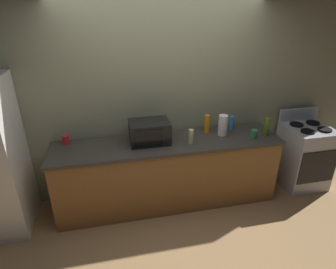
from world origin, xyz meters
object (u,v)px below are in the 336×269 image
(microwave, at_px, (149,132))
(paper_towel_roll, at_px, (223,125))
(mug_green, at_px, (254,134))
(mug_red, at_px, (66,140))
(bottle_spray_cleaner, at_px, (232,123))
(stove_range, at_px, (304,156))
(bottle_vinegar, at_px, (191,136))
(bottle_olive_oil, at_px, (267,126))
(bottle_dish_soap, at_px, (207,124))

(microwave, relative_size, paper_towel_roll, 1.78)
(microwave, bearing_deg, mug_green, -7.04)
(mug_green, distance_m, mug_red, 2.33)
(bottle_spray_cleaner, xyz_separation_m, mug_red, (-2.14, 0.02, -0.04))
(stove_range, distance_m, mug_red, 3.26)
(stove_range, bearing_deg, microwave, 178.76)
(paper_towel_roll, distance_m, mug_green, 0.40)
(bottle_spray_cleaner, distance_m, mug_green, 0.35)
(bottle_vinegar, height_order, bottle_olive_oil, bottle_olive_oil)
(microwave, xyz_separation_m, bottle_spray_cleaner, (1.14, 0.15, -0.04))
(bottle_dish_soap, bearing_deg, bottle_vinegar, -137.76)
(bottle_vinegar, bearing_deg, microwave, 163.79)
(microwave, relative_size, bottle_olive_oil, 2.02)
(mug_red, bearing_deg, bottle_dish_soap, -1.32)
(mug_green, bearing_deg, bottle_dish_soap, 151.00)
(bottle_spray_cleaner, bearing_deg, stove_range, -10.37)
(mug_red, bearing_deg, microwave, -9.74)
(bottle_dish_soap, bearing_deg, bottle_spray_cleaner, 2.97)
(bottle_vinegar, bearing_deg, mug_green, -1.44)
(paper_towel_roll, distance_m, bottle_vinegar, 0.49)
(stove_range, distance_m, bottle_olive_oil, 0.92)
(paper_towel_roll, bearing_deg, mug_red, 175.04)
(bottle_spray_cleaner, height_order, mug_red, bottle_spray_cleaner)
(bottle_spray_cleaner, bearing_deg, bottle_vinegar, -156.25)
(paper_towel_roll, distance_m, mug_red, 1.96)
(bottle_vinegar, distance_m, bottle_olive_oil, 1.01)
(stove_range, xyz_separation_m, bottle_dish_soap, (-1.44, 0.18, 0.56))
(bottle_spray_cleaner, distance_m, bottle_olive_oil, 0.45)
(stove_range, relative_size, bottle_dish_soap, 4.54)
(bottle_spray_cleaner, bearing_deg, mug_green, -61.81)
(paper_towel_roll, height_order, bottle_olive_oil, paper_towel_roll)
(microwave, xyz_separation_m, bottle_vinegar, (0.48, -0.14, -0.04))
(paper_towel_roll, relative_size, bottle_dish_soap, 1.14)
(paper_towel_roll, distance_m, bottle_dish_soap, 0.21)
(microwave, height_order, mug_red, microwave)
(paper_towel_roll, xyz_separation_m, bottle_olive_oil, (0.55, -0.12, -0.02))
(microwave, height_order, bottle_spray_cleaner, microwave)
(bottle_spray_cleaner, height_order, mug_green, bottle_spray_cleaner)
(stove_range, height_order, bottle_spray_cleaner, bottle_spray_cleaner)
(stove_range, distance_m, microwave, 2.29)
(stove_range, height_order, microwave, microwave)
(microwave, relative_size, bottle_vinegar, 2.66)
(mug_red, bearing_deg, paper_towel_roll, -4.96)
(mug_green, bearing_deg, mug_red, 171.79)
(microwave, relative_size, mug_red, 4.39)
(paper_towel_roll, height_order, mug_green, paper_towel_roll)
(stove_range, relative_size, bottle_spray_cleaner, 5.90)
(bottle_dish_soap, distance_m, mug_red, 1.78)
(microwave, distance_m, paper_towel_roll, 0.95)
(paper_towel_roll, bearing_deg, mug_green, -24.53)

